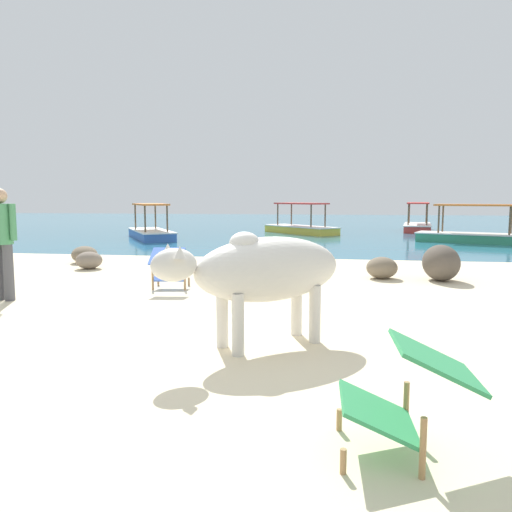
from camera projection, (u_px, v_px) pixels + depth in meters
name	position (u px, v px, depth m)	size (l,w,h in m)	color
sand_beach	(189.00, 333.00, 5.67)	(18.00, 14.00, 0.04)	beige
water_surface	(305.00, 226.00, 27.27)	(60.00, 36.00, 0.03)	teal
cow	(265.00, 270.00, 5.05)	(1.86, 1.61, 1.16)	beige
deck_chair_near	(406.00, 390.00, 2.92)	(0.79, 0.57, 0.68)	#A37A4C
deck_chair_far	(169.00, 266.00, 8.19)	(0.63, 0.83, 0.68)	#A37A4C
person_standing	(1.00, 235.00, 7.28)	(0.51, 0.32, 1.62)	#4C4C51
shore_rock_large	(89.00, 260.00, 10.61)	(0.54, 0.54, 0.36)	gray
shore_rock_medium	(84.00, 254.00, 11.61)	(0.73, 0.57, 0.38)	#756651
shore_rock_small	(382.00, 268.00, 9.34)	(0.57, 0.57, 0.40)	#756651
shore_rock_flat	(441.00, 263.00, 9.09)	(0.86, 0.62, 0.65)	brown
boat_blue	(151.00, 231.00, 18.68)	(2.88, 3.74, 1.29)	#3866B7
boat_green	(474.00, 235.00, 17.01)	(3.84, 2.38, 1.29)	#338E66
boat_yellow	(301.00, 227.00, 21.42)	(3.40, 3.43, 1.29)	gold
boat_red	(417.00, 225.00, 22.97)	(1.70, 3.81, 1.29)	#C63833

